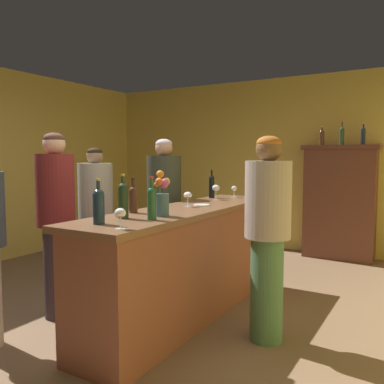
{
  "coord_description": "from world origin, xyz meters",
  "views": [
    {
      "loc": [
        2.47,
        -2.73,
        1.47
      ],
      "look_at": [
        0.63,
        0.4,
        1.15
      ],
      "focal_mm": 37.96,
      "sensor_mm": 36.0,
      "label": 1
    }
  ],
  "objects_px": {
    "wine_bottle_merlot": "(133,198)",
    "wine_glass_front": "(120,214)",
    "wine_bottle_syrah": "(99,205)",
    "patron_in_grey": "(96,213)",
    "bartender": "(268,230)",
    "bar_counter": "(187,262)",
    "wine_glass_mid": "(188,196)",
    "patron_in_navy": "(56,217)",
    "wine_bottle_malbec": "(123,199)",
    "display_bottle_midleft": "(342,135)",
    "display_cabinet": "(339,200)",
    "wine_bottle_riesling": "(152,201)",
    "wine_glass_rear": "(234,189)",
    "patron_near_entrance": "(164,208)",
    "flower_arrangement": "(162,197)",
    "cheese_plate": "(202,205)",
    "display_bottle_left": "(322,137)",
    "wine_bottle_pinot": "(212,186)",
    "display_bottle_center": "(363,135)",
    "wine_glass_spare": "(216,188)"
  },
  "relations": [
    {
      "from": "wine_glass_spare",
      "to": "bar_counter",
      "type": "bearing_deg",
      "value": -83.4
    },
    {
      "from": "wine_bottle_syrah",
      "to": "display_bottle_left",
      "type": "relative_size",
      "value": 1.13
    },
    {
      "from": "display_cabinet",
      "to": "display_bottle_left",
      "type": "distance_m",
      "value": 0.94
    },
    {
      "from": "wine_bottle_malbec",
      "to": "patron_in_navy",
      "type": "bearing_deg",
      "value": 169.44
    },
    {
      "from": "patron_in_grey",
      "to": "patron_near_entrance",
      "type": "height_order",
      "value": "patron_near_entrance"
    },
    {
      "from": "wine_bottle_pinot",
      "to": "wine_bottle_riesling",
      "type": "relative_size",
      "value": 0.99
    },
    {
      "from": "bar_counter",
      "to": "wine_glass_mid",
      "type": "height_order",
      "value": "wine_glass_mid"
    },
    {
      "from": "cheese_plate",
      "to": "display_bottle_midleft",
      "type": "xyz_separation_m",
      "value": [
        0.74,
        2.74,
        0.76
      ]
    },
    {
      "from": "wine_bottle_merlot",
      "to": "wine_glass_mid",
      "type": "distance_m",
      "value": 0.61
    },
    {
      "from": "display_bottle_midleft",
      "to": "bar_counter",
      "type": "bearing_deg",
      "value": -105.02
    },
    {
      "from": "display_cabinet",
      "to": "patron_in_navy",
      "type": "relative_size",
      "value": 0.97
    },
    {
      "from": "cheese_plate",
      "to": "display_bottle_center",
      "type": "bearing_deg",
      "value": 69.5
    },
    {
      "from": "wine_bottle_syrah",
      "to": "cheese_plate",
      "type": "xyz_separation_m",
      "value": [
        0.09,
        1.27,
        -0.13
      ]
    },
    {
      "from": "wine_bottle_riesling",
      "to": "patron_in_navy",
      "type": "bearing_deg",
      "value": 173.65
    },
    {
      "from": "display_bottle_center",
      "to": "patron_in_navy",
      "type": "bearing_deg",
      "value": -120.25
    },
    {
      "from": "bar_counter",
      "to": "bartender",
      "type": "bearing_deg",
      "value": -7.4
    },
    {
      "from": "wine_glass_front",
      "to": "cheese_plate",
      "type": "xyz_separation_m",
      "value": [
        -0.16,
        1.35,
        -0.09
      ]
    },
    {
      "from": "patron_in_navy",
      "to": "wine_bottle_malbec",
      "type": "bearing_deg",
      "value": -44.39
    },
    {
      "from": "display_cabinet",
      "to": "wine_bottle_riesling",
      "type": "distance_m",
      "value": 3.75
    },
    {
      "from": "wine_glass_rear",
      "to": "display_bottle_midleft",
      "type": "height_order",
      "value": "display_bottle_midleft"
    },
    {
      "from": "patron_in_navy",
      "to": "patron_near_entrance",
      "type": "xyz_separation_m",
      "value": [
        0.38,
        1.18,
        -0.02
      ]
    },
    {
      "from": "wine_glass_mid",
      "to": "patron_in_grey",
      "type": "relative_size",
      "value": 0.09
    },
    {
      "from": "wine_bottle_syrah",
      "to": "wine_bottle_merlot",
      "type": "distance_m",
      "value": 0.58
    },
    {
      "from": "wine_bottle_pinot",
      "to": "flower_arrangement",
      "type": "xyz_separation_m",
      "value": [
        0.33,
        -1.45,
        0.01
      ]
    },
    {
      "from": "display_cabinet",
      "to": "wine_glass_mid",
      "type": "height_order",
      "value": "display_cabinet"
    },
    {
      "from": "wine_bottle_merlot",
      "to": "wine_glass_front",
      "type": "relative_size",
      "value": 2.13
    },
    {
      "from": "wine_glass_mid",
      "to": "bartender",
      "type": "relative_size",
      "value": 0.08
    },
    {
      "from": "flower_arrangement",
      "to": "display_bottle_midleft",
      "type": "xyz_separation_m",
      "value": [
        0.68,
        3.49,
        0.61
      ]
    },
    {
      "from": "display_cabinet",
      "to": "bartender",
      "type": "height_order",
      "value": "display_cabinet"
    },
    {
      "from": "wine_glass_front",
      "to": "patron_near_entrance",
      "type": "height_order",
      "value": "patron_near_entrance"
    },
    {
      "from": "wine_glass_rear",
      "to": "wine_glass_mid",
      "type": "bearing_deg",
      "value": -89.72
    },
    {
      "from": "flower_arrangement",
      "to": "wine_glass_rear",
      "type": "bearing_deg",
      "value": 95.08
    },
    {
      "from": "flower_arrangement",
      "to": "cheese_plate",
      "type": "bearing_deg",
      "value": 95.21
    },
    {
      "from": "patron_in_grey",
      "to": "bartender",
      "type": "xyz_separation_m",
      "value": [
        2.1,
        -0.29,
        0.04
      ]
    },
    {
      "from": "wine_bottle_malbec",
      "to": "display_bottle_left",
      "type": "distance_m",
      "value": 3.82
    },
    {
      "from": "wine_bottle_merlot",
      "to": "cheese_plate",
      "type": "xyz_separation_m",
      "value": [
        0.24,
        0.71,
        -0.12
      ]
    },
    {
      "from": "display_cabinet",
      "to": "patron_near_entrance",
      "type": "relative_size",
      "value": 0.98
    },
    {
      "from": "display_cabinet",
      "to": "wine_glass_rear",
      "type": "bearing_deg",
      "value": -113.96
    },
    {
      "from": "flower_arrangement",
      "to": "display_bottle_left",
      "type": "distance_m",
      "value": 3.56
    },
    {
      "from": "wine_bottle_malbec",
      "to": "wine_bottle_merlot",
      "type": "bearing_deg",
      "value": 114.46
    },
    {
      "from": "flower_arrangement",
      "to": "wine_glass_front",
      "type": "bearing_deg",
      "value": -81.13
    },
    {
      "from": "cheese_plate",
      "to": "bartender",
      "type": "bearing_deg",
      "value": -21.61
    },
    {
      "from": "display_cabinet",
      "to": "wine_bottle_riesling",
      "type": "bearing_deg",
      "value": -99.62
    },
    {
      "from": "wine_bottle_malbec",
      "to": "wine_bottle_syrah",
      "type": "relative_size",
      "value": 1.06
    },
    {
      "from": "bar_counter",
      "to": "patron_in_navy",
      "type": "bearing_deg",
      "value": -148.42
    },
    {
      "from": "display_bottle_center",
      "to": "patron_near_entrance",
      "type": "xyz_separation_m",
      "value": [
        -1.7,
        -2.38,
        -0.86
      ]
    },
    {
      "from": "patron_near_entrance",
      "to": "bartender",
      "type": "bearing_deg",
      "value": 0.53
    },
    {
      "from": "wine_glass_mid",
      "to": "patron_in_navy",
      "type": "relative_size",
      "value": 0.08
    },
    {
      "from": "wine_bottle_riesling",
      "to": "flower_arrangement",
      "type": "xyz_separation_m",
      "value": [
        -0.04,
        0.2,
        0.02
      ]
    },
    {
      "from": "wine_glass_front",
      "to": "flower_arrangement",
      "type": "relative_size",
      "value": 0.38
    }
  ]
}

